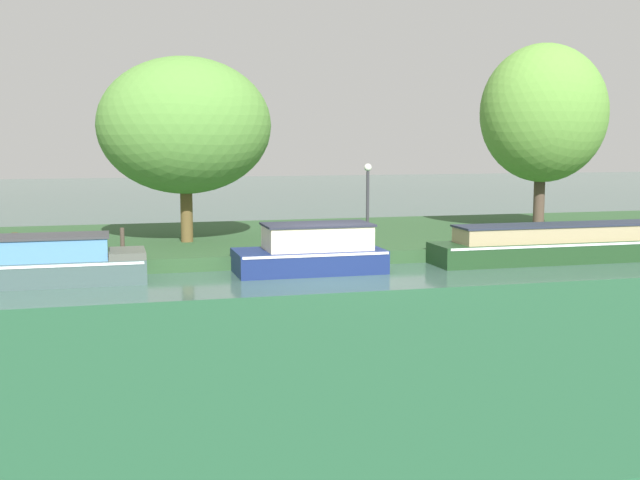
# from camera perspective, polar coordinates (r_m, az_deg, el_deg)

# --- Properties ---
(ground_plane) EXTENTS (120.00, 120.00, 0.00)m
(ground_plane) POSITION_cam_1_polar(r_m,az_deg,el_deg) (21.68, 1.09, -2.73)
(ground_plane) COLOR #3B5B50
(riverbank_far) EXTENTS (72.00, 10.00, 0.40)m
(riverbank_far) POSITION_cam_1_polar(r_m,az_deg,el_deg) (28.37, -2.77, 0.01)
(riverbank_far) COLOR #2C502B
(riverbank_far) RESTS_ON ground_plane
(riverbank_near) EXTENTS (72.00, 10.00, 0.40)m
(riverbank_near) POSITION_cam_1_polar(r_m,az_deg,el_deg) (13.40, 11.77, -8.22)
(riverbank_near) COLOR #235938
(riverbank_near) RESTS_ON ground_plane
(navy_barge) EXTENTS (4.16, 1.94, 1.37)m
(navy_barge) POSITION_cam_1_polar(r_m,az_deg,el_deg) (22.64, -0.59, -0.81)
(navy_barge) COLOR navy
(navy_barge) RESTS_ON ground_plane
(forest_narrowboat) EXTENTS (9.90, 1.63, 1.16)m
(forest_narrowboat) POSITION_cam_1_polar(r_m,az_deg,el_deg) (26.12, 18.10, -0.26)
(forest_narrowboat) COLOR #1E3F1F
(forest_narrowboat) RESTS_ON ground_plane
(slate_cruiser) EXTENTS (6.65, 1.84, 1.26)m
(slate_cruiser) POSITION_cam_1_polar(r_m,az_deg,el_deg) (22.09, -20.48, -1.62)
(slate_cruiser) COLOR #3E5554
(slate_cruiser) RESTS_ON ground_plane
(willow_tree_left) EXTENTS (5.55, 4.57, 5.93)m
(willow_tree_left) POSITION_cam_1_polar(r_m,az_deg,el_deg) (26.37, -9.53, 7.97)
(willow_tree_left) COLOR brown
(willow_tree_left) RESTS_ON riverbank_far
(willow_tree_centre) EXTENTS (4.75, 3.99, 6.76)m
(willow_tree_centre) POSITION_cam_1_polar(r_m,az_deg,el_deg) (30.74, 15.55, 8.61)
(willow_tree_centre) COLOR #4F3D31
(willow_tree_centre) RESTS_ON riverbank_far
(lamp_post) EXTENTS (0.24, 0.24, 2.55)m
(lamp_post) POSITION_cam_1_polar(r_m,az_deg,el_deg) (25.54, 3.39, 3.35)
(lamp_post) COLOR #333338
(lamp_post) RESTS_ON riverbank_far
(mooring_post_near) EXTENTS (0.12, 0.12, 0.85)m
(mooring_post_near) POSITION_cam_1_polar(r_m,az_deg,el_deg) (23.25, -13.79, -0.21)
(mooring_post_near) COLOR #473B2F
(mooring_post_near) RESTS_ON riverbank_far
(mooring_post_far) EXTENTS (0.17, 0.17, 0.80)m
(mooring_post_far) POSITION_cam_1_polar(r_m,az_deg,el_deg) (23.38, -20.74, -0.49)
(mooring_post_far) COLOR #463920
(mooring_post_far) RESTS_ON riverbank_far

